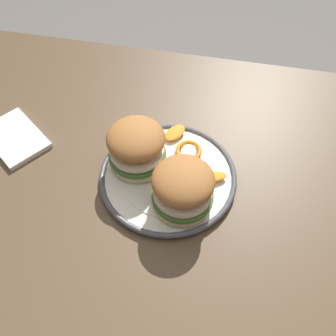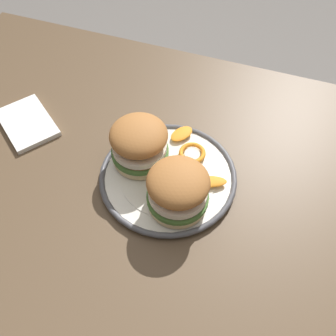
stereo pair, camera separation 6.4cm
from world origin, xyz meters
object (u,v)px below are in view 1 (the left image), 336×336
(dining_table, at_px, (151,198))
(dinner_plate, at_px, (168,177))
(sandwich_half_right, at_px, (136,146))
(sandwich_half_left, at_px, (183,188))

(dining_table, bearing_deg, dinner_plate, 170.35)
(dinner_plate, height_order, sandwich_half_right, sandwich_half_right)
(sandwich_half_left, bearing_deg, dining_table, -39.47)
(sandwich_half_left, distance_m, sandwich_half_right, 0.14)
(dining_table, height_order, sandwich_half_left, sandwich_half_left)
(dinner_plate, relative_size, sandwich_half_left, 1.74)
(sandwich_half_left, bearing_deg, sandwich_half_right, -36.41)
(sandwich_half_right, bearing_deg, dining_table, 153.83)
(dining_table, bearing_deg, sandwich_half_left, 140.53)
(dinner_plate, xyz_separation_m, sandwich_half_right, (0.07, -0.02, 0.06))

